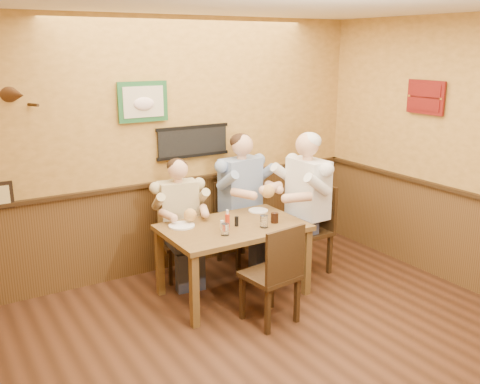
% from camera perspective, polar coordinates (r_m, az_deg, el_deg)
% --- Properties ---
extents(room, '(5.02, 5.03, 2.81)m').
position_cam_1_polar(room, '(3.94, 6.85, 3.56)').
color(room, black).
rests_on(room, ground).
extents(dining_table, '(1.40, 0.90, 0.75)m').
position_cam_1_polar(dining_table, '(5.38, -0.73, -4.50)').
color(dining_table, brown).
rests_on(dining_table, ground).
extents(chair_back_left, '(0.44, 0.44, 0.84)m').
position_cam_1_polar(chair_back_left, '(5.89, -6.49, -5.24)').
color(chair_back_left, '#332210').
rests_on(chair_back_left, ground).
extents(chair_back_right, '(0.50, 0.50, 0.97)m').
position_cam_1_polar(chair_back_right, '(6.25, 0.05, -3.33)').
color(chair_back_right, '#332210').
rests_on(chair_back_right, ground).
extents(chair_right_end, '(0.47, 0.47, 1.00)m').
position_cam_1_polar(chair_right_end, '(6.03, 7.13, -3.98)').
color(chair_right_end, '#332210').
rests_on(chair_right_end, ground).
extents(chair_near_side, '(0.49, 0.49, 0.96)m').
position_cam_1_polar(chair_near_side, '(4.94, 3.20, -8.59)').
color(chair_near_side, '#332210').
rests_on(chair_near_side, ground).
extents(diner_tan_shirt, '(0.63, 0.63, 1.21)m').
position_cam_1_polar(diner_tan_shirt, '(5.83, -6.54, -3.57)').
color(diner_tan_shirt, beige).
rests_on(diner_tan_shirt, ground).
extents(diner_blue_polo, '(0.72, 0.72, 1.38)m').
position_cam_1_polar(diner_blue_polo, '(6.18, 0.05, -1.51)').
color(diner_blue_polo, '#778CB3').
rests_on(diner_blue_polo, ground).
extents(diner_white_elder, '(0.68, 0.68, 1.43)m').
position_cam_1_polar(diner_white_elder, '(5.96, 7.19, -2.04)').
color(diner_white_elder, silver).
rests_on(diner_white_elder, ground).
extents(water_glass_left, '(0.09, 0.09, 0.11)m').
position_cam_1_polar(water_glass_left, '(5.06, -1.59, -4.01)').
color(water_glass_left, white).
rests_on(water_glass_left, dining_table).
extents(water_glass_mid, '(0.11, 0.11, 0.12)m').
position_cam_1_polar(water_glass_mid, '(5.28, 2.58, -3.15)').
color(water_glass_mid, white).
rests_on(water_glass_mid, dining_table).
extents(cola_tumbler, '(0.10, 0.10, 0.10)m').
position_cam_1_polar(cola_tumbler, '(5.42, 3.71, -2.76)').
color(cola_tumbler, black).
rests_on(cola_tumbler, dining_table).
extents(hot_sauce_bottle, '(0.05, 0.05, 0.19)m').
position_cam_1_polar(hot_sauce_bottle, '(5.18, -1.36, -3.12)').
color(hot_sauce_bottle, red).
rests_on(hot_sauce_bottle, dining_table).
extents(salt_shaker, '(0.05, 0.05, 0.09)m').
position_cam_1_polar(salt_shaker, '(5.21, -1.91, -3.54)').
color(salt_shaker, white).
rests_on(salt_shaker, dining_table).
extents(pepper_shaker, '(0.05, 0.05, 0.10)m').
position_cam_1_polar(pepper_shaker, '(5.31, -0.37, -3.14)').
color(pepper_shaker, black).
rests_on(pepper_shaker, dining_table).
extents(plate_far_left, '(0.32, 0.32, 0.02)m').
position_cam_1_polar(plate_far_left, '(5.34, -6.24, -3.58)').
color(plate_far_left, white).
rests_on(plate_far_left, dining_table).
extents(plate_far_right, '(0.24, 0.24, 0.01)m').
position_cam_1_polar(plate_far_right, '(5.80, 1.96, -1.98)').
color(plate_far_right, white).
rests_on(plate_far_right, dining_table).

